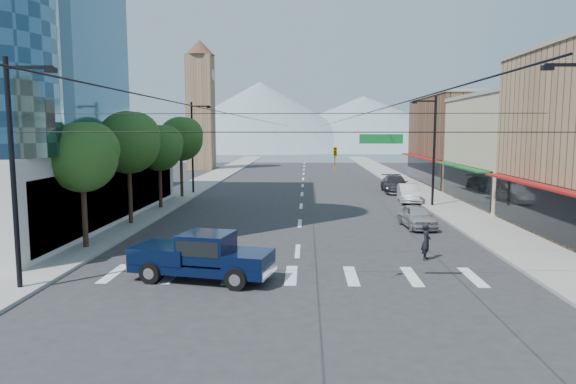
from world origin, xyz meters
The scene contains 20 objects.
ground centered at (0.00, 0.00, 0.00)m, with size 160.00×160.00×0.00m, color #28282B.
sidewalk_left centered at (-12.00, 40.00, 0.07)m, with size 4.00×120.00×0.15m, color gray.
sidewalk_right centered at (12.00, 40.00, 0.07)m, with size 4.00×120.00×0.15m, color gray.
shop_mid centered at (20.00, 24.00, 4.50)m, with size 12.00×14.00×9.00m, color tan.
shop_far centered at (20.00, 40.00, 5.00)m, with size 12.00×18.00×10.00m, color brown.
clock_tower centered at (-16.50, 62.00, 10.64)m, with size 4.80×4.80×20.40m.
mountain_left centered at (-15.00, 150.00, 11.00)m, with size 80.00×80.00×22.00m, color gray.
mountain_right centered at (20.00, 160.00, 9.00)m, with size 90.00×90.00×18.00m, color gray.
tree_near centered at (-11.07, 6.10, 4.99)m, with size 3.65×3.64×6.71m.
tree_midnear centered at (-11.07, 13.10, 5.59)m, with size 4.09×4.09×7.52m.
tree_midfar centered at (-11.07, 20.10, 4.99)m, with size 3.65×3.64×6.71m.
tree_far centered at (-11.07, 27.10, 5.59)m, with size 4.09×4.09×7.52m.
signal_rig centered at (0.19, -1.00, 4.64)m, with size 21.80×0.20×9.00m.
lamp_pole_nw centered at (-10.67, 30.00, 4.94)m, with size 2.00×0.25×9.00m.
lamp_pole_ne centered at (10.67, 22.00, 4.94)m, with size 2.00×0.25×9.00m.
pickup_truck centered at (-3.95, 0.73, 1.05)m, with size 6.26×3.30×2.02m.
pedestrian centered at (6.27, 4.49, 0.91)m, with size 0.66×0.43×1.81m, color black.
parked_car_near centered at (7.60, 12.82, 0.73)m, with size 1.73×4.31×1.47m, color #A2A2A6.
parked_car_mid centered at (9.40, 24.70, 0.79)m, with size 1.68×4.82×1.59m, color silver.
parked_car_far centered at (9.40, 31.81, 0.85)m, with size 2.37×5.84×1.70m, color #272729.
Camera 1 is at (0.45, -20.17, 6.27)m, focal length 32.00 mm.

